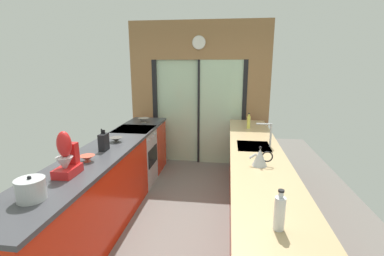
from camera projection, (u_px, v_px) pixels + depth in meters
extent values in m
cube|color=slate|center=(184.00, 207.00, 3.80)|extent=(5.04, 7.60, 0.02)
cube|color=olive|center=(199.00, 40.00, 4.99)|extent=(2.64, 0.08, 0.70)
cube|color=#B2D1AD|center=(178.00, 112.00, 5.38)|extent=(0.80, 0.02, 2.00)
cube|color=#B2D1AD|center=(221.00, 113.00, 5.23)|extent=(0.80, 0.02, 2.00)
cube|color=black|center=(156.00, 112.00, 5.41)|extent=(0.08, 0.10, 2.00)
cube|color=black|center=(244.00, 114.00, 5.19)|extent=(0.08, 0.10, 2.00)
cube|color=black|center=(199.00, 113.00, 5.30)|extent=(0.04, 0.10, 2.00)
cube|color=olive|center=(143.00, 111.00, 5.45)|extent=(0.42, 0.08, 2.00)
cube|color=olive|center=(257.00, 114.00, 5.16)|extent=(0.42, 0.08, 2.00)
cylinder|color=white|center=(199.00, 42.00, 4.95)|extent=(0.23, 0.03, 0.23)
torus|color=beige|center=(199.00, 42.00, 4.95)|extent=(0.25, 0.02, 0.25)
cube|color=red|center=(86.00, 206.00, 2.92)|extent=(0.58, 2.55, 0.88)
cube|color=red|center=(147.00, 146.00, 5.04)|extent=(0.58, 0.65, 0.88)
cube|color=#3D3D42|center=(108.00, 148.00, 3.42)|extent=(0.62, 3.80, 0.04)
cube|color=red|center=(255.00, 190.00, 3.29)|extent=(0.58, 3.80, 0.88)
cube|color=tan|center=(257.00, 154.00, 3.18)|extent=(0.62, 3.80, 0.04)
cube|color=#B7BABC|center=(253.00, 148.00, 3.43)|extent=(0.40, 0.48, 0.05)
cylinder|color=#B7BABC|center=(271.00, 135.00, 3.36)|extent=(0.02, 0.02, 0.29)
cylinder|color=#B7BABC|center=(264.00, 124.00, 3.34)|extent=(0.18, 0.02, 0.02)
cube|color=#B7BABC|center=(135.00, 158.00, 4.44)|extent=(0.58, 0.60, 0.88)
cube|color=black|center=(153.00, 156.00, 4.39)|extent=(0.01, 0.48, 0.28)
cube|color=black|center=(134.00, 130.00, 4.33)|extent=(0.58, 0.60, 0.03)
cylinder|color=#B7BABC|center=(149.00, 140.00, 4.14)|extent=(0.02, 0.04, 0.04)
cylinder|color=#B7BABC|center=(153.00, 137.00, 4.32)|extent=(0.02, 0.04, 0.04)
cylinder|color=#B7BABC|center=(156.00, 134.00, 4.49)|extent=(0.02, 0.04, 0.04)
cylinder|color=#BC4C38|center=(88.00, 161.00, 2.87)|extent=(0.07, 0.07, 0.01)
cone|color=#BC4C38|center=(87.00, 158.00, 2.87)|extent=(0.16, 0.16, 0.06)
cylinder|color=#514C47|center=(116.00, 142.00, 3.60)|extent=(0.08, 0.08, 0.01)
cone|color=#514C47|center=(116.00, 139.00, 3.59)|extent=(0.17, 0.17, 0.05)
cylinder|color=gray|center=(144.00, 123.00, 4.77)|extent=(0.09, 0.09, 0.01)
cone|color=gray|center=(144.00, 120.00, 4.76)|extent=(0.20, 0.20, 0.08)
cube|color=black|center=(104.00, 142.00, 3.24)|extent=(0.08, 0.14, 0.20)
cylinder|color=black|center=(101.00, 132.00, 3.21)|extent=(0.02, 0.02, 0.07)
cylinder|color=black|center=(103.00, 132.00, 3.21)|extent=(0.02, 0.02, 0.06)
cylinder|color=black|center=(104.00, 132.00, 3.21)|extent=(0.02, 0.02, 0.06)
cube|color=red|center=(68.00, 171.00, 2.52)|extent=(0.17, 0.26, 0.08)
cube|color=red|center=(72.00, 153.00, 2.58)|extent=(0.10, 0.08, 0.20)
ellipsoid|color=red|center=(64.00, 144.00, 2.45)|extent=(0.13, 0.12, 0.24)
cone|color=#B7BABC|center=(65.00, 164.00, 2.47)|extent=(0.15, 0.15, 0.13)
cylinder|color=#B7BABC|center=(31.00, 190.00, 2.05)|extent=(0.21, 0.21, 0.16)
cylinder|color=#B7BABC|center=(29.00, 180.00, 2.03)|extent=(0.21, 0.21, 0.01)
sphere|color=black|center=(29.00, 178.00, 2.03)|extent=(0.03, 0.03, 0.03)
cone|color=#B7BABC|center=(260.00, 157.00, 2.74)|extent=(0.15, 0.15, 0.18)
sphere|color=black|center=(260.00, 148.00, 2.72)|extent=(0.03, 0.03, 0.03)
cylinder|color=#B7BABC|center=(253.00, 156.00, 2.75)|extent=(0.08, 0.02, 0.07)
torus|color=black|center=(267.00, 157.00, 2.73)|extent=(0.11, 0.01, 0.11)
cylinder|color=silver|center=(279.00, 214.00, 1.67)|extent=(0.07, 0.07, 0.21)
cylinder|color=silver|center=(281.00, 195.00, 1.65)|extent=(0.03, 0.03, 0.04)
cylinder|color=black|center=(281.00, 191.00, 1.64)|extent=(0.04, 0.04, 0.01)
cylinder|color=#D1CC4C|center=(249.00, 122.00, 4.33)|extent=(0.05, 0.05, 0.20)
cylinder|color=#D1CC4C|center=(249.00, 115.00, 4.30)|extent=(0.02, 0.02, 0.04)
cylinder|color=black|center=(249.00, 113.00, 4.30)|extent=(0.03, 0.03, 0.01)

